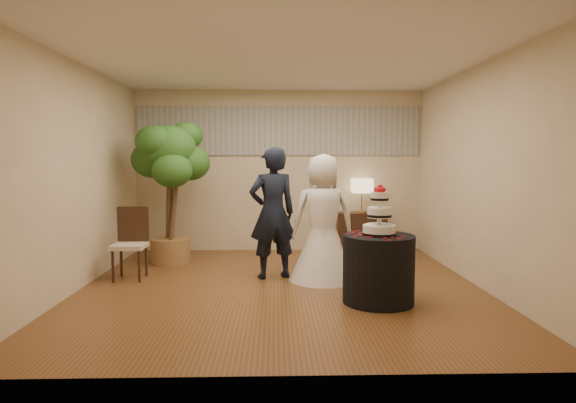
{
  "coord_description": "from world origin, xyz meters",
  "views": [
    {
      "loc": [
        -0.07,
        -5.95,
        1.61
      ],
      "look_at": [
        0.1,
        0.4,
        1.05
      ],
      "focal_mm": 30.0,
      "sensor_mm": 36.0,
      "label": 1
    }
  ],
  "objects_px": {
    "groom": "(273,213)",
    "side_chair": "(129,244)",
    "cake_table": "(378,269)",
    "bride": "(323,217)",
    "console": "(361,232)",
    "ficus_tree": "(169,191)",
    "table_lamp": "(362,196)",
    "wedding_cake": "(379,210)"
  },
  "relations": [
    {
      "from": "wedding_cake",
      "to": "ficus_tree",
      "type": "distance_m",
      "value": 3.52
    },
    {
      "from": "bride",
      "to": "side_chair",
      "type": "bearing_deg",
      "value": -2.73
    },
    {
      "from": "side_chair",
      "to": "groom",
      "type": "bearing_deg",
      "value": 1.44
    },
    {
      "from": "wedding_cake",
      "to": "ficus_tree",
      "type": "xyz_separation_m",
      "value": [
        -2.79,
        2.15,
        0.07
      ]
    },
    {
      "from": "bride",
      "to": "wedding_cake",
      "type": "distance_m",
      "value": 1.18
    },
    {
      "from": "groom",
      "to": "bride",
      "type": "xyz_separation_m",
      "value": [
        0.67,
        -0.13,
        -0.04
      ]
    },
    {
      "from": "wedding_cake",
      "to": "side_chair",
      "type": "xyz_separation_m",
      "value": [
        -3.11,
        1.13,
        -0.57
      ]
    },
    {
      "from": "table_lamp",
      "to": "console",
      "type": "bearing_deg",
      "value": 0.0
    },
    {
      "from": "cake_table",
      "to": "wedding_cake",
      "type": "bearing_deg",
      "value": 0.0
    },
    {
      "from": "bride",
      "to": "ficus_tree",
      "type": "distance_m",
      "value": 2.54
    },
    {
      "from": "groom",
      "to": "side_chair",
      "type": "height_order",
      "value": "groom"
    },
    {
      "from": "wedding_cake",
      "to": "cake_table",
      "type": "bearing_deg",
      "value": 0.0
    },
    {
      "from": "cake_table",
      "to": "table_lamp",
      "type": "height_order",
      "value": "table_lamp"
    },
    {
      "from": "console",
      "to": "ficus_tree",
      "type": "relative_size",
      "value": 0.37
    },
    {
      "from": "groom",
      "to": "cake_table",
      "type": "distance_m",
      "value": 1.75
    },
    {
      "from": "bride",
      "to": "wedding_cake",
      "type": "height_order",
      "value": "bride"
    },
    {
      "from": "groom",
      "to": "bride",
      "type": "height_order",
      "value": "groom"
    },
    {
      "from": "groom",
      "to": "ficus_tree",
      "type": "xyz_separation_m",
      "value": [
        -1.6,
        0.98,
        0.24
      ]
    },
    {
      "from": "bride",
      "to": "wedding_cake",
      "type": "xyz_separation_m",
      "value": [
        0.52,
        -1.04,
        0.21
      ]
    },
    {
      "from": "ficus_tree",
      "to": "table_lamp",
      "type": "bearing_deg",
      "value": 13.77
    },
    {
      "from": "table_lamp",
      "to": "side_chair",
      "type": "bearing_deg",
      "value": -152.61
    },
    {
      "from": "ficus_tree",
      "to": "side_chair",
      "type": "height_order",
      "value": "ficus_tree"
    },
    {
      "from": "groom",
      "to": "wedding_cake",
      "type": "relative_size",
      "value": 3.12
    },
    {
      "from": "console",
      "to": "ficus_tree",
      "type": "bearing_deg",
      "value": -162.85
    },
    {
      "from": "cake_table",
      "to": "ficus_tree",
      "type": "height_order",
      "value": "ficus_tree"
    },
    {
      "from": "cake_table",
      "to": "ficus_tree",
      "type": "distance_m",
      "value": 3.6
    },
    {
      "from": "side_chair",
      "to": "table_lamp",
      "type": "bearing_deg",
      "value": 27.66
    },
    {
      "from": "bride",
      "to": "console",
      "type": "xyz_separation_m",
      "value": [
        0.86,
        1.88,
        -0.49
      ]
    },
    {
      "from": "side_chair",
      "to": "console",
      "type": "bearing_deg",
      "value": 27.66
    },
    {
      "from": "ficus_tree",
      "to": "side_chair",
      "type": "bearing_deg",
      "value": -107.52
    },
    {
      "from": "ficus_tree",
      "to": "side_chair",
      "type": "relative_size",
      "value": 2.33
    },
    {
      "from": "wedding_cake",
      "to": "table_lamp",
      "type": "bearing_deg",
      "value": 83.51
    },
    {
      "from": "cake_table",
      "to": "bride",
      "type": "bearing_deg",
      "value": 116.77
    },
    {
      "from": "cake_table",
      "to": "console",
      "type": "height_order",
      "value": "cake_table"
    },
    {
      "from": "groom",
      "to": "side_chair",
      "type": "bearing_deg",
      "value": -16.36
    },
    {
      "from": "bride",
      "to": "cake_table",
      "type": "bearing_deg",
      "value": 116.09
    },
    {
      "from": "bride",
      "to": "side_chair",
      "type": "height_order",
      "value": "bride"
    },
    {
      "from": "wedding_cake",
      "to": "ficus_tree",
      "type": "bearing_deg",
      "value": 142.38
    },
    {
      "from": "bride",
      "to": "console",
      "type": "distance_m",
      "value": 2.12
    },
    {
      "from": "groom",
      "to": "cake_table",
      "type": "bearing_deg",
      "value": 118.05
    },
    {
      "from": "bride",
      "to": "cake_table",
      "type": "distance_m",
      "value": 1.25
    },
    {
      "from": "wedding_cake",
      "to": "side_chair",
      "type": "height_order",
      "value": "wedding_cake"
    }
  ]
}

